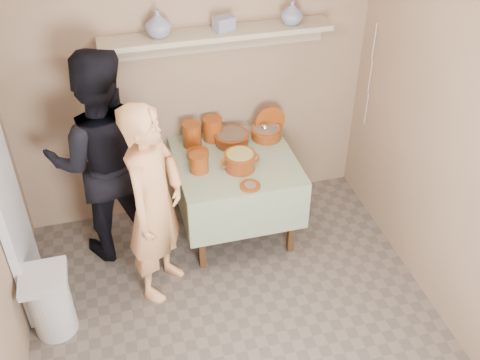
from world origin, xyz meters
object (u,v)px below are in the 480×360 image
object	(u,v)px
serving_table	(235,171)
cazuela_rice	(240,160)
trash_bin	(50,302)
person_cook	(155,205)
person_helper	(103,159)

from	to	relation	value
serving_table	cazuela_rice	size ratio (longest dim) A/B	2.95
trash_bin	cazuela_rice	bearing A→B (deg)	20.69
serving_table	person_cook	bearing A→B (deg)	-145.92
person_cook	serving_table	size ratio (longest dim) A/B	1.68
person_cook	trash_bin	world-z (taller)	person_cook
trash_bin	person_cook	bearing A→B (deg)	16.05
cazuela_rice	trash_bin	world-z (taller)	cazuela_rice
person_cook	person_helper	distance (m)	0.64
serving_table	cazuela_rice	world-z (taller)	cazuela_rice
person_cook	person_helper	world-z (taller)	person_helper
person_cook	cazuela_rice	bearing A→B (deg)	-29.17
cazuela_rice	trash_bin	bearing A→B (deg)	-159.31
cazuela_rice	trash_bin	size ratio (longest dim) A/B	0.59
person_helper	person_cook	bearing A→B (deg)	123.00
person_cook	trash_bin	distance (m)	1.01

